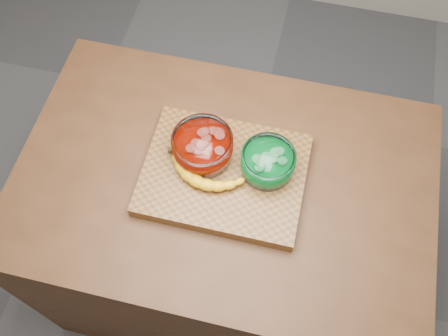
# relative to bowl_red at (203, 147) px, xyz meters

# --- Properties ---
(ground) EXTENTS (3.50, 3.50, 0.00)m
(ground) POSITION_rel_bowl_red_xyz_m (0.07, -0.04, -0.98)
(ground) COLOR #525257
(ground) RESTS_ON ground
(counter) EXTENTS (1.20, 0.80, 0.90)m
(counter) POSITION_rel_bowl_red_xyz_m (0.07, -0.04, -0.53)
(counter) COLOR #4A2A16
(counter) RESTS_ON ground
(cutting_board) EXTENTS (0.45, 0.35, 0.04)m
(cutting_board) POSITION_rel_bowl_red_xyz_m (0.07, -0.04, -0.06)
(cutting_board) COLOR brown
(cutting_board) RESTS_ON counter
(bowl_red) EXTENTS (0.17, 0.17, 0.08)m
(bowl_red) POSITION_rel_bowl_red_xyz_m (0.00, 0.00, 0.00)
(bowl_red) COLOR white
(bowl_red) RESTS_ON cutting_board
(bowl_green) EXTENTS (0.15, 0.15, 0.07)m
(bowl_green) POSITION_rel_bowl_red_xyz_m (0.18, -0.00, -0.00)
(bowl_green) COLOR white
(bowl_green) RESTS_ON cutting_board
(banana) EXTENTS (0.25, 0.15, 0.04)m
(banana) POSITION_rel_bowl_red_xyz_m (0.02, -0.06, -0.02)
(banana) COLOR yellow
(banana) RESTS_ON cutting_board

